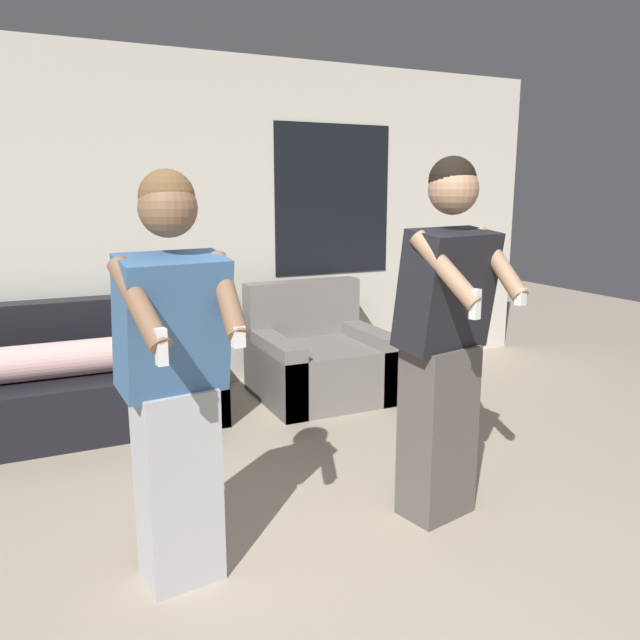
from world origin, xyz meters
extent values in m
plane|color=tan|center=(0.00, 0.00, 0.00)|extent=(14.00, 14.00, 0.00)
cube|color=beige|center=(0.00, 3.30, 1.35)|extent=(6.64, 0.06, 2.70)
cube|color=black|center=(1.27, 3.27, 1.55)|extent=(1.10, 0.01, 1.30)
cube|color=black|center=(-1.08, 2.74, 0.20)|extent=(2.12, 0.97, 0.41)
cube|color=black|center=(-1.08, 3.11, 0.62)|extent=(2.12, 0.22, 0.44)
cube|color=black|center=(-0.15, 2.74, 0.27)|extent=(0.28, 0.97, 0.55)
cylinder|color=beige|center=(-1.08, 2.62, 0.53)|extent=(1.10, 0.24, 0.24)
cube|color=slate|center=(0.84, 2.60, 0.22)|extent=(0.98, 0.94, 0.44)
cube|color=slate|center=(0.84, 2.97, 0.67)|extent=(0.98, 0.20, 0.46)
cube|color=slate|center=(0.44, 2.60, 0.27)|extent=(0.18, 0.94, 0.54)
cube|color=slate|center=(1.24, 2.60, 0.27)|extent=(0.18, 0.94, 0.54)
cube|color=#B2B2B7|center=(-0.71, 0.67, 0.42)|extent=(0.34, 0.28, 0.85)
cube|color=#3D6693|center=(-0.71, 0.65, 1.12)|extent=(0.45, 0.35, 0.57)
sphere|color=brown|center=(-0.71, 0.63, 1.57)|extent=(0.22, 0.22, 0.22)
sphere|color=brown|center=(-0.71, 0.64, 1.61)|extent=(0.21, 0.21, 0.21)
cylinder|color=brown|center=(-0.86, 0.48, 1.24)|extent=(0.18, 0.36, 0.32)
cube|color=white|center=(-0.81, 0.33, 1.11)|extent=(0.04, 0.04, 0.13)
cylinder|color=brown|center=(-0.52, 0.52, 1.24)|extent=(0.09, 0.36, 0.32)
cube|color=white|center=(-0.53, 0.37, 1.11)|extent=(0.05, 0.04, 0.08)
cube|color=#56514C|center=(0.59, 0.67, 0.44)|extent=(0.39, 0.31, 0.88)
cube|color=black|center=(0.60, 0.65, 1.17)|extent=(0.51, 0.39, 0.59)
sphere|color=#A37A5B|center=(0.60, 0.64, 1.64)|extent=(0.23, 0.23, 0.23)
sphere|color=black|center=(0.60, 0.65, 1.68)|extent=(0.22, 0.22, 0.22)
cylinder|color=#A37A5B|center=(0.45, 0.46, 1.29)|extent=(0.22, 0.36, 0.33)
cube|color=white|center=(0.51, 0.33, 1.16)|extent=(0.04, 0.04, 0.13)
cylinder|color=#A37A5B|center=(0.82, 0.55, 1.29)|extent=(0.09, 0.36, 0.33)
cube|color=white|center=(0.82, 0.40, 1.16)|extent=(0.05, 0.04, 0.08)
camera|label=1|loc=(-1.19, -1.76, 1.63)|focal=35.00mm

